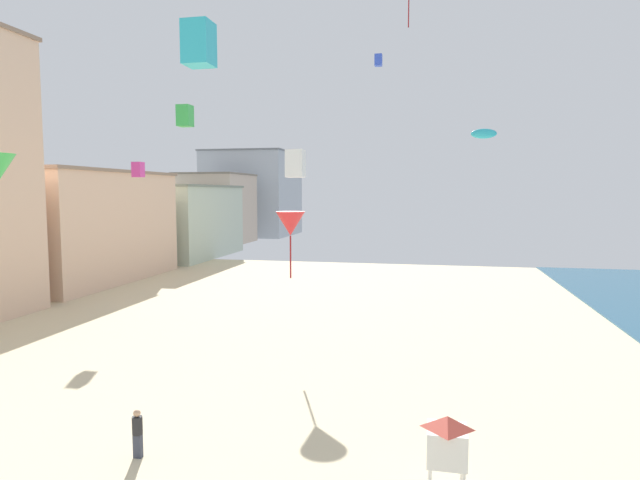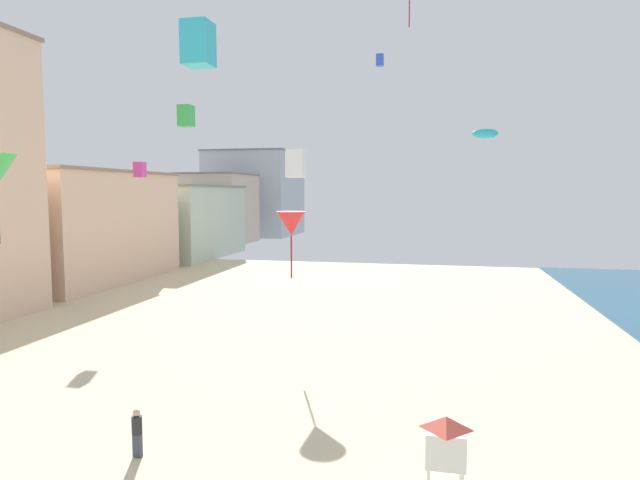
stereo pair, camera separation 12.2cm
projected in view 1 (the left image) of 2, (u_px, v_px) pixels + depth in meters
boardwalk_hotel_mid at (57, 226)px, 53.49m from camera, size 16.25×19.94×10.97m
boardwalk_hotel_far at (161, 221)px, 74.04m from camera, size 17.31×18.82×9.80m
boardwalk_hotel_distant at (216, 208)px, 92.76m from camera, size 10.52×13.69×12.09m
boardwalk_hotel_furthest at (253, 194)px, 111.43m from camera, size 16.81×18.58×17.17m
kite_flyer at (137, 431)px, 17.70m from camera, size 0.34×0.34×1.64m
lifeguard_stand at (447, 441)px, 15.00m from camera, size 1.10×1.10×2.55m
kite_cyan_parafoil at (484, 134)px, 32.33m from camera, size 1.52×0.42×0.59m
kite_blue_box at (378, 60)px, 40.38m from camera, size 0.55×0.55×0.86m
kite_white_box at (296, 164)px, 25.42m from camera, size 0.83×0.83×1.30m
kite_green_box at (185, 116)px, 30.02m from camera, size 0.75×0.75×1.18m
kite_cyan_box at (199, 44)px, 17.03m from camera, size 0.88×0.88×1.38m
kite_red_delta_2 at (290, 224)px, 29.19m from camera, size 1.62×1.62×3.67m
kite_magenta_box at (138, 170)px, 39.94m from camera, size 0.71×0.71×1.12m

